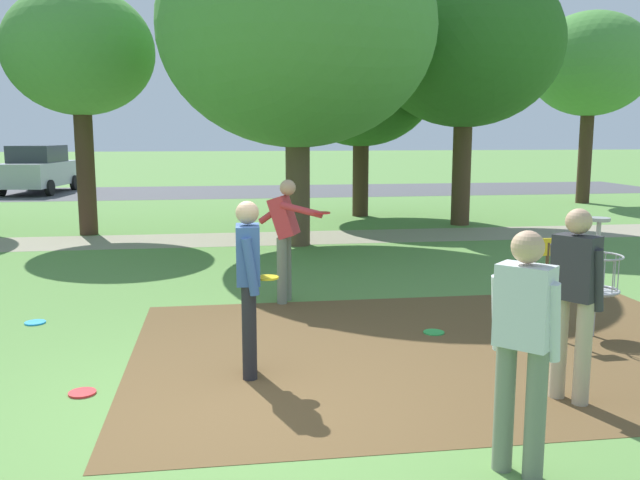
% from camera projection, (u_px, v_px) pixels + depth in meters
% --- Properties ---
extents(ground_plane, '(160.00, 160.00, 0.00)m').
position_uv_depth(ground_plane, '(233.00, 405.00, 5.85)').
color(ground_plane, '#5B8942').
extents(dirt_tee_pad, '(6.74, 4.57, 0.01)m').
position_uv_depth(dirt_tee_pad, '(445.00, 349.00, 7.36)').
color(dirt_tee_pad, brown).
rests_on(dirt_tee_pad, ground).
extents(disc_golf_basket, '(0.98, 0.58, 1.39)m').
position_uv_depth(disc_golf_basket, '(590.00, 273.00, 7.73)').
color(disc_golf_basket, '#9E9EA3').
rests_on(disc_golf_basket, ground).
extents(player_foreground_watching, '(0.45, 0.45, 1.71)m').
position_uv_depth(player_foreground_watching, '(523.00, 339.00, 4.53)').
color(player_foreground_watching, slate).
rests_on(player_foreground_watching, ground).
extents(player_throwing, '(0.45, 0.48, 1.71)m').
position_uv_depth(player_throwing, '(574.00, 294.00, 5.81)').
color(player_throwing, tan).
rests_on(player_throwing, ground).
extents(player_waiting_left, '(0.93, 0.83, 1.71)m').
position_uv_depth(player_waiting_left, '(285.00, 232.00, 9.27)').
color(player_waiting_left, slate).
rests_on(player_waiting_left, ground).
extents(player_waiting_right, '(0.41, 0.47, 1.71)m').
position_uv_depth(player_waiting_right, '(249.00, 278.00, 6.43)').
color(player_waiting_right, '#232328').
rests_on(player_waiting_right, ground).
extents(frisbee_near_basket, '(0.25, 0.25, 0.02)m').
position_uv_depth(frisbee_near_basket, '(82.00, 393.00, 6.10)').
color(frisbee_near_basket, red).
rests_on(frisbee_near_basket, ground).
extents(frisbee_by_tee, '(0.25, 0.25, 0.02)m').
position_uv_depth(frisbee_by_tee, '(434.00, 332.00, 7.94)').
color(frisbee_by_tee, green).
rests_on(frisbee_by_tee, ground).
extents(frisbee_mid_grass, '(0.25, 0.25, 0.02)m').
position_uv_depth(frisbee_mid_grass, '(35.00, 323.00, 8.36)').
color(frisbee_mid_grass, '#1E93DB').
rests_on(frisbee_mid_grass, ground).
extents(tree_near_left, '(4.75, 4.75, 6.49)m').
position_uv_depth(tree_near_left, '(466.00, 45.00, 16.58)').
color(tree_near_left, '#4C3823').
rests_on(tree_near_left, ground).
extents(tree_mid_left, '(3.32, 3.32, 5.53)m').
position_uv_depth(tree_mid_left, '(79.00, 53.00, 14.98)').
color(tree_mid_left, '#422D1E').
rests_on(tree_mid_left, ground).
extents(tree_far_left, '(5.59, 5.59, 6.79)m').
position_uv_depth(tree_far_left, '(297.00, 29.00, 13.48)').
color(tree_far_left, brown).
rests_on(tree_far_left, ground).
extents(tree_far_center, '(3.93, 3.93, 6.20)m').
position_uv_depth(tree_far_center, '(591.00, 65.00, 21.86)').
color(tree_far_center, '#422D1E').
rests_on(tree_far_center, ground).
extents(tree_far_right, '(4.13, 4.13, 5.46)m').
position_uv_depth(tree_far_right, '(361.00, 83.00, 18.50)').
color(tree_far_right, '#422D1E').
rests_on(tree_far_right, ground).
extents(parking_lot_strip, '(36.00, 6.00, 0.01)m').
position_uv_depth(parking_lot_strip, '(223.00, 192.00, 26.80)').
color(parking_lot_strip, '#4C4C51').
rests_on(parking_lot_strip, ground).
extents(parked_car_leftmost, '(2.39, 4.40, 1.84)m').
position_uv_depth(parked_car_leftmost, '(38.00, 169.00, 26.15)').
color(parked_car_leftmost, '#B2B7BC').
rests_on(parked_car_leftmost, ground).
extents(gravel_path, '(40.00, 1.94, 0.00)m').
position_uv_depth(gravel_path, '(225.00, 239.00, 14.89)').
color(gravel_path, gray).
rests_on(gravel_path, ground).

